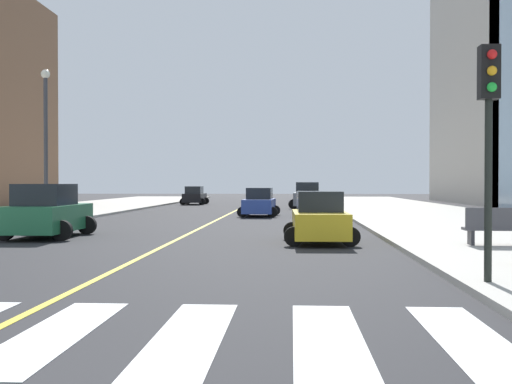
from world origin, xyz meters
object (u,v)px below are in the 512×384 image
(car_blue_third, at_px, (259,203))
(park_bench, at_px, (495,227))
(traffic_light_near_corner, at_px, (489,115))
(car_green_fifth, at_px, (47,212))
(car_gray_second, at_px, (308,196))
(car_black_nearest, at_px, (195,196))
(street_lamp, at_px, (46,132))
(car_yellow_fourth, at_px, (319,219))

(car_blue_third, relative_size, park_bench, 2.14)
(traffic_light_near_corner, bearing_deg, car_green_fifth, -39.35)
(car_gray_second, xyz_separation_m, park_bench, (4.78, -30.13, -0.27))
(car_black_nearest, height_order, street_lamp, street_lamp)
(car_black_nearest, xyz_separation_m, car_green_fifth, (0.09, -34.78, 0.13))
(car_black_nearest, bearing_deg, street_lamp, -95.94)
(car_yellow_fourth, xyz_separation_m, park_bench, (5.10, -2.04, -0.11))
(car_black_nearest, distance_m, park_bench, 41.08)
(car_blue_third, height_order, park_bench, car_blue_third)
(car_gray_second, bearing_deg, car_black_nearest, -35.69)
(car_black_nearest, bearing_deg, car_blue_third, -69.72)
(car_blue_third, bearing_deg, car_yellow_fourth, 102.36)
(park_bench, bearing_deg, car_green_fifth, 78.76)
(car_green_fifth, height_order, traffic_light_near_corner, traffic_light_near_corner)
(car_gray_second, height_order, park_bench, car_gray_second)
(park_bench, relative_size, street_lamp, 0.24)
(car_green_fifth, distance_m, park_bench, 15.37)
(car_yellow_fourth, relative_size, traffic_light_near_corner, 0.88)
(car_gray_second, distance_m, car_green_fifth, 28.57)
(car_yellow_fourth, bearing_deg, street_lamp, -36.32)
(street_lamp, bearing_deg, car_green_fifth, -67.52)
(car_green_fifth, relative_size, traffic_light_near_corner, 1.00)
(traffic_light_near_corner, bearing_deg, park_bench, -108.89)
(car_yellow_fourth, height_order, car_green_fifth, car_green_fifth)
(car_yellow_fourth, distance_m, traffic_light_near_corner, 9.67)
(car_gray_second, bearing_deg, park_bench, 101.51)
(car_green_fifth, bearing_deg, car_yellow_fourth, -8.98)
(car_green_fifth, distance_m, traffic_light_near_corner, 16.48)
(car_yellow_fourth, height_order, park_bench, car_yellow_fourth)
(car_gray_second, distance_m, park_bench, 30.50)
(car_gray_second, height_order, car_green_fifth, car_gray_second)
(car_blue_third, height_order, car_green_fifth, car_green_fifth)
(car_blue_third, distance_m, park_bench, 19.91)
(car_blue_third, distance_m, car_yellow_fourth, 16.46)
(car_black_nearest, distance_m, traffic_light_near_corner, 46.94)
(car_gray_second, bearing_deg, car_blue_third, 77.46)
(car_black_nearest, xyz_separation_m, car_gray_second, (10.29, -8.09, 0.17))
(car_yellow_fourth, bearing_deg, car_green_fifth, -9.28)
(traffic_light_near_corner, height_order, street_lamp, street_lamp)
(car_black_nearest, bearing_deg, car_green_fifth, -89.14)
(car_blue_third, xyz_separation_m, car_green_fifth, (-7.01, -14.81, 0.12))
(traffic_light_near_corner, distance_m, street_lamp, 24.13)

